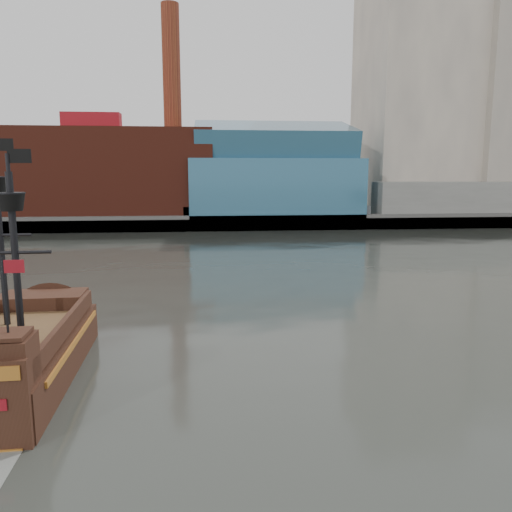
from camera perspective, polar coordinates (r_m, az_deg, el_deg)
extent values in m
plane|color=#282B26|center=(22.79, 0.14, -15.51)|extent=(400.00, 400.00, 0.00)
cube|color=slate|center=(112.90, -4.56, 5.09)|extent=(220.00, 60.00, 2.00)
cube|color=#4C4C49|center=(83.49, -4.17, 3.75)|extent=(220.00, 1.00, 2.60)
cube|color=#5E2216|center=(94.67, -17.99, 8.97)|extent=(42.00, 18.00, 15.00)
cube|color=#306280|center=(91.39, 2.00, 7.85)|extent=(30.00, 16.00, 10.00)
cube|color=beige|center=(110.08, 17.73, 17.10)|extent=(20.00, 22.00, 46.00)
cube|color=#A09586|center=(114.28, 27.03, 14.21)|extent=(18.00, 18.00, 38.00)
cube|color=beige|center=(129.87, 18.96, 17.14)|extent=(24.00, 20.00, 52.00)
cube|color=slate|center=(100.10, 24.55, 6.00)|extent=(40.00, 6.00, 6.00)
cylinder|color=#5E2216|center=(96.50, -9.64, 20.35)|extent=(3.20, 3.20, 22.00)
cube|color=#306280|center=(91.51, 2.03, 12.86)|extent=(28.00, 14.94, 8.78)
cube|color=black|center=(26.48, -25.61, -11.38)|extent=(5.59, 12.54, 2.68)
cube|color=#4E331C|center=(26.01, -25.85, -8.29)|extent=(5.03, 11.29, 0.31)
cube|color=black|center=(30.47, -23.04, -4.87)|extent=(4.46, 2.63, 1.03)
cylinder|color=black|center=(26.84, -27.15, 1.28)|extent=(0.30, 0.30, 8.04)
cylinder|color=black|center=(23.14, -25.77, -0.55)|extent=(0.30, 0.30, 7.42)
cone|color=black|center=(22.87, -26.22, 5.56)|extent=(1.17, 1.17, 0.72)
cube|color=black|center=(26.51, -26.96, 11.28)|extent=(0.93, 0.06, 0.57)
cube|color=black|center=(22.71, -25.44, 10.29)|extent=(0.93, 0.06, 0.57)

